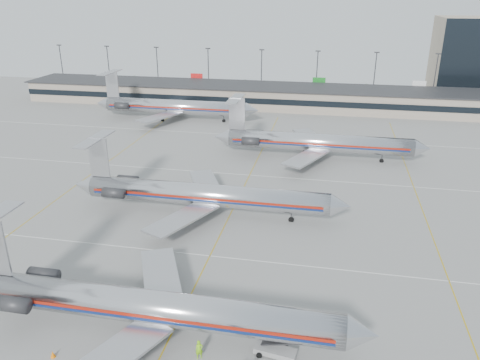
# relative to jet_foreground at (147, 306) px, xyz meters

# --- Properties ---
(ground) EXTENTS (260.00, 260.00, 0.00)m
(ground) POSITION_rel_jet_foreground_xyz_m (2.35, 5.82, -3.33)
(ground) COLOR gray
(ground) RESTS_ON ground
(apron_markings) EXTENTS (160.00, 0.15, 0.02)m
(apron_markings) POSITION_rel_jet_foreground_xyz_m (2.35, 15.82, -3.32)
(apron_markings) COLOR silver
(apron_markings) RESTS_ON ground
(terminal) EXTENTS (162.00, 17.00, 6.25)m
(terminal) POSITION_rel_jet_foreground_xyz_m (2.35, 103.79, -0.17)
(terminal) COLOR gray
(terminal) RESTS_ON ground
(light_mast_row) EXTENTS (163.60, 0.40, 15.28)m
(light_mast_row) POSITION_rel_jet_foreground_xyz_m (2.35, 117.82, 5.25)
(light_mast_row) COLOR #38383D
(light_mast_row) RESTS_ON ground
(jet_foreground) EXTENTS (43.80, 25.79, 11.46)m
(jet_foreground) POSITION_rel_jet_foreground_xyz_m (0.00, 0.00, 0.00)
(jet_foreground) COLOR silver
(jet_foreground) RESTS_ON ground
(jet_second_row) EXTENTS (44.30, 26.09, 11.60)m
(jet_second_row) POSITION_rel_jet_foreground_xyz_m (-2.20, 27.89, 0.04)
(jet_second_row) COLOR silver
(jet_second_row) RESTS_ON ground
(jet_third_row) EXTENTS (44.59, 27.43, 12.19)m
(jet_third_row) POSITION_rel_jet_foreground_xyz_m (13.77, 58.16, 0.21)
(jet_third_row) COLOR silver
(jet_third_row) RESTS_ON ground
(jet_back_row) EXTENTS (45.93, 28.25, 12.56)m
(jet_back_row) POSITION_rel_jet_foreground_xyz_m (-25.65, 82.81, 0.32)
(jet_back_row) COLOR silver
(jet_back_row) RESTS_ON ground
(belt_loader) EXTENTS (4.93, 2.07, 2.54)m
(belt_loader) POSITION_rel_jet_foreground_xyz_m (13.28, -0.70, -2.65)
(belt_loader) COLOR gray
(belt_loader) RESTS_ON ground
(ramp_worker_near) EXTENTS (0.85, 0.73, 1.97)m
(ramp_worker_near) POSITION_rel_jet_foreground_xyz_m (6.08, -2.42, -2.34)
(ramp_worker_near) COLOR #85D614
(ramp_worker_near) RESTS_ON ground
(cone_left) EXTENTS (0.52, 0.52, 0.67)m
(cone_left) POSITION_rel_jet_foreground_xyz_m (-7.76, -5.08, -2.99)
(cone_left) COLOR orange
(cone_left) RESTS_ON ground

